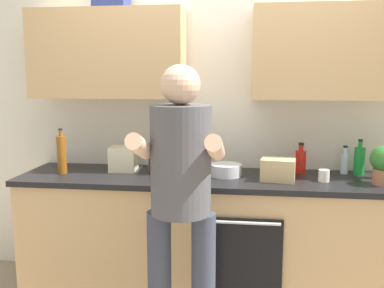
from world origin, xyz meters
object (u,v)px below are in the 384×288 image
Objects in this scene: person_standing at (181,188)px; grocery_bag_bread at (278,170)px; bottle_wine at (152,160)px; bottle_syrup at (62,154)px; grocery_bag_rice at (123,159)px; mixing_bowl at (226,170)px; bottle_hotsauce at (301,161)px; bottle_water at (345,163)px; bottle_vinegar at (185,159)px; cup_coffee at (324,176)px; bottle_soda at (359,160)px; potted_herb at (384,163)px.

grocery_bag_bread is (0.58, 0.62, -0.01)m from person_standing.
person_standing is at bearing -65.69° from bottle_wine.
grocery_bag_rice is at bearing 18.88° from bottle_syrup.
grocery_bag_bread is (0.36, -0.10, 0.03)m from mixing_bowl.
bottle_water is (0.32, 0.02, -0.01)m from bottle_hotsauce.
bottle_wine is 1.18× the size of bottle_hotsauce.
bottle_syrup is 1.45× the size of mixing_bowl.
cup_coffee is at bearing -10.53° from bottle_vinegar.
bottle_wine is 0.91m from grocery_bag_bread.
grocery_bag_rice is at bearing 173.90° from cup_coffee.
bottle_water is at bearing 11.68° from mixing_bowl.
grocery_bag_rice is (-1.33, -0.09, 0.00)m from bottle_hotsauce.
bottle_water is 2.56× the size of cup_coffee.
bottle_soda is 3.17× the size of cup_coffee.
bottle_syrup reaches higher than mixing_bowl.
bottle_soda is (1.51, 0.17, -0.00)m from bottle_wine.
bottle_soda is 1.12× the size of mixing_bowl.
mixing_bowl is (-0.97, -0.17, -0.06)m from bottle_soda.
potted_herb is at bearing 24.83° from person_standing.
bottle_syrup is (-0.99, 0.64, 0.05)m from person_standing.
potted_herb is (0.18, -0.31, 0.06)m from bottle_water.
bottle_syrup is at bearing -172.49° from bottle_hotsauce.
potted_herb is (0.50, -0.28, 0.06)m from bottle_hotsauce.
potted_herb is 1.36× the size of grocery_bag_rice.
bottle_wine is 0.25m from bottle_vinegar.
cup_coffee is at bearing -139.36° from bottle_soda.
bottle_vinegar is 1.15× the size of bottle_water.
person_standing is at bearing -83.42° from bottle_vinegar.
bottle_syrup reaches higher than bottle_wine.
bottle_soda is 1.28m from bottle_vinegar.
bottle_water is at bearing 3.87° from bottle_hotsauce.
mixing_bowl is at bearing -5.27° from grocery_bag_rice.
grocery_bag_rice is at bearing -176.27° from bottle_water.
bottle_vinegar is at bearing 163.91° from grocery_bag_bread.
grocery_bag_bread is at bearing -8.31° from grocery_bag_rice.
person_standing is 4.99× the size of bottle_syrup.
bottle_vinegar is 1.38m from potted_herb.
potted_herb is at bearing -9.45° from bottle_vinegar.
person_standing is 6.23× the size of bottle_wine.
mixing_bowl is at bearing 172.95° from cup_coffee.
mixing_bowl is 1.01× the size of grocery_bag_bread.
bottle_wine reaches higher than bottle_hotsauce.
cup_coffee is at bearing -7.05° from mixing_bowl.
bottle_wine is 1.16× the size of mixing_bowl.
bottle_vinegar is (-1.28, -0.07, -0.01)m from bottle_soda.
bottle_soda is (1.19, 0.88, 0.01)m from person_standing.
bottle_wine is at bearing -172.45° from bottle_water.
bottle_syrup is (-0.67, -0.07, 0.04)m from bottle_wine.
cup_coffee is at bearing 35.03° from person_standing.
potted_herb reaches higher than grocery_bag_rice.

